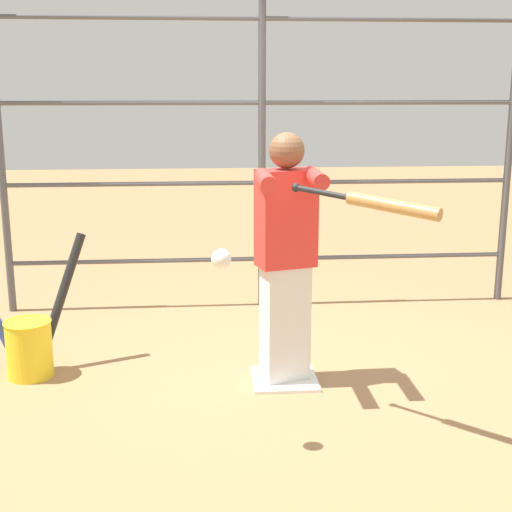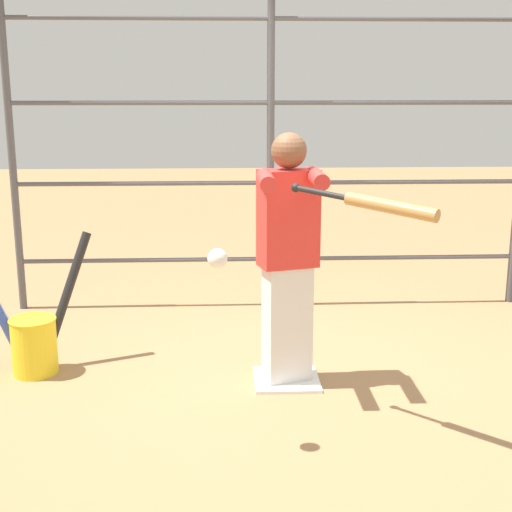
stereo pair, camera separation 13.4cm
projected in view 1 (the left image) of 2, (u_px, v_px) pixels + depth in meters
The scene contains 7 objects.
ground_plane at pixel (284, 381), 4.43m from camera, with size 24.00×24.00×0.00m, color #9E754C.
home_plate at pixel (284, 379), 4.43m from camera, with size 0.40×0.40×0.02m.
fence_backstop at pixel (262, 143), 5.68m from camera, with size 4.15×0.06×2.69m.
batter at pixel (286, 252), 4.23m from camera, with size 0.38×0.59×1.53m.
baseball_bat_swinging at pixel (380, 204), 3.46m from camera, with size 0.64×0.60×0.12m.
softball_in_flight at pixel (221, 259), 3.35m from camera, with size 0.10×0.10×0.10m.
bat_bucket at pixel (23, 336), 4.49m from camera, with size 0.90×0.57×0.86m.
Camera 1 is at (0.51, 4.11, 1.78)m, focal length 50.00 mm.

